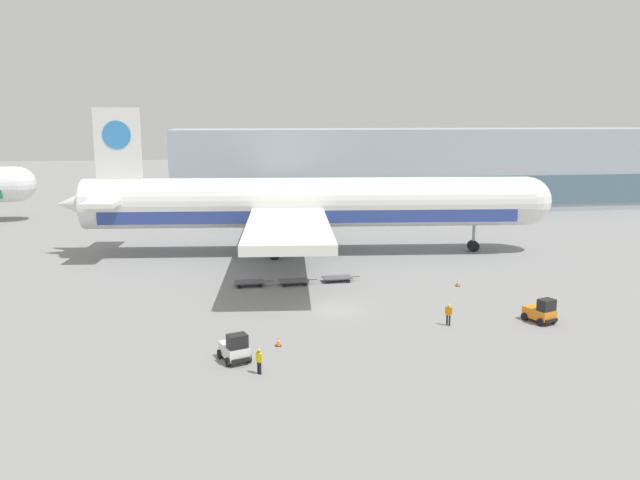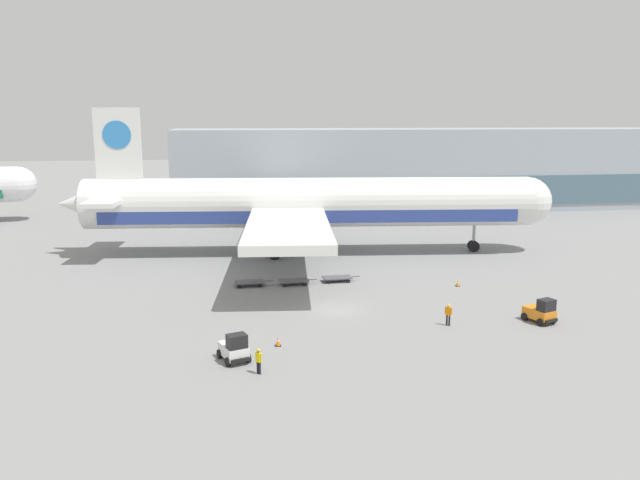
{
  "view_description": "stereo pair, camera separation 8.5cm",
  "coord_description": "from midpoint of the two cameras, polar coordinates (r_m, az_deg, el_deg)",
  "views": [
    {
      "loc": [
        -9.06,
        -49.44,
        15.79
      ],
      "look_at": [
        0.31,
        10.15,
        4.0
      ],
      "focal_mm": 35.0,
      "sensor_mm": 36.0,
      "label": 1
    },
    {
      "loc": [
        -8.98,
        -49.46,
        15.79
      ],
      "look_at": [
        0.31,
        10.15,
        4.0
      ],
      "focal_mm": 35.0,
      "sensor_mm": 36.0,
      "label": 2
    }
  ],
  "objects": [
    {
      "name": "baggage_dolly_third",
      "position": [
        61.4,
        1.55,
        -3.47
      ],
      "size": [
        3.73,
        1.62,
        0.48
      ],
      "rotation": [
        0.0,
        0.0,
        0.04
      ],
      "color": "#56565B",
      "rests_on": "ground_plane"
    },
    {
      "name": "airplane_main",
      "position": [
        73.36,
        -1.6,
        3.26
      ],
      "size": [
        58.02,
        48.57,
        17.0
      ],
      "rotation": [
        0.0,
        0.0,
        -0.1
      ],
      "color": "white",
      "rests_on": "ground_plane"
    },
    {
      "name": "baggage_dolly_second",
      "position": [
        60.29,
        -2.44,
        -3.75
      ],
      "size": [
        3.73,
        1.62,
        0.48
      ],
      "rotation": [
        0.0,
        0.0,
        0.04
      ],
      "color": "#56565B",
      "rests_on": "ground_plane"
    },
    {
      "name": "traffic_cone_near",
      "position": [
        61.2,
        12.44,
        -3.87
      ],
      "size": [
        0.4,
        0.4,
        0.62
      ],
      "color": "black",
      "rests_on": "ground_plane"
    },
    {
      "name": "baggage_tug_foreground",
      "position": [
        42.08,
        -7.84,
        -9.81
      ],
      "size": [
        2.28,
        2.76,
        2.0
      ],
      "rotation": [
        0.0,
        0.0,
        -1.23
      ],
      "color": "silver",
      "rests_on": "ground_plane"
    },
    {
      "name": "ground_crew_near",
      "position": [
        49.49,
        11.63,
        -6.53
      ],
      "size": [
        0.47,
        0.4,
        1.75
      ],
      "rotation": [
        0.0,
        0.0,
        2.47
      ],
      "color": "black",
      "rests_on": "ground_plane"
    },
    {
      "name": "traffic_cone_far",
      "position": [
        44.6,
        -3.88,
        -9.24
      ],
      "size": [
        0.4,
        0.4,
        0.7
      ],
      "color": "black",
      "rests_on": "ground_plane"
    },
    {
      "name": "baggage_dolly_lead",
      "position": [
        60.14,
        -6.51,
        -3.85
      ],
      "size": [
        3.73,
        1.62,
        0.48
      ],
      "rotation": [
        0.0,
        0.0,
        0.04
      ],
      "color": "#56565B",
      "rests_on": "ground_plane"
    },
    {
      "name": "baggage_tug_mid",
      "position": [
        52.25,
        19.52,
        -6.18
      ],
      "size": [
        2.3,
        2.77,
        2.0
      ],
      "rotation": [
        0.0,
        0.0,
        -1.22
      ],
      "color": "orange",
      "rests_on": "ground_plane"
    },
    {
      "name": "terminal_building",
      "position": [
        114.22,
        9.96,
        6.47
      ],
      "size": [
        90.0,
        18.2,
        14.0
      ],
      "color": "#9EA8B2",
      "rests_on": "ground_plane"
    },
    {
      "name": "ground_crew_far",
      "position": [
        39.9,
        -5.65,
        -10.79
      ],
      "size": [
        0.39,
        0.47,
        1.68
      ],
      "rotation": [
        0.0,
        0.0,
        2.23
      ],
      "color": "black",
      "rests_on": "ground_plane"
    },
    {
      "name": "ground_plane",
      "position": [
        52.69,
        1.34,
        -6.38
      ],
      "size": [
        400.0,
        400.0,
        0.0
      ],
      "primitive_type": "plane",
      "color": "gray"
    }
  ]
}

